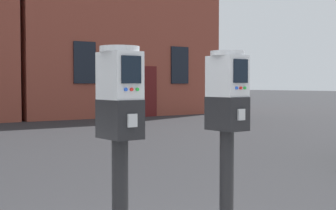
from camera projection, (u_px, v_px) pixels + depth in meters
name	position (u px, v px, depth m)	size (l,w,h in m)	color
parking_meter_near_kerb	(120.00, 127.00, 2.56)	(0.23, 0.26, 1.41)	black
parking_meter_twin_adjacent	(227.00, 121.00, 2.99)	(0.23, 0.26, 1.41)	black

